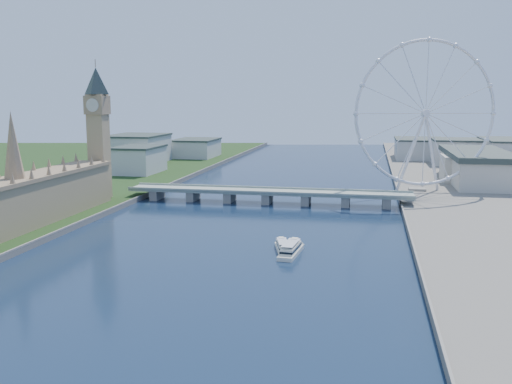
# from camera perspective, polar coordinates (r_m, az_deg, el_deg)

# --- Properties ---
(parliament_range) EXTENTS (24.00, 200.00, 70.00)m
(parliament_range) POSITION_cam_1_polar(r_m,az_deg,el_deg) (366.34, -22.82, -1.05)
(parliament_range) COLOR tan
(parliament_range) RESTS_ON ground
(big_ben) EXTENTS (20.02, 20.02, 110.00)m
(big_ben) POSITION_cam_1_polar(r_m,az_deg,el_deg) (454.55, -15.56, 7.32)
(big_ben) COLOR tan
(big_ben) RESTS_ON ground
(westminster_bridge) EXTENTS (220.00, 22.00, 9.50)m
(westminster_bridge) POSITION_cam_1_polar(r_m,az_deg,el_deg) (440.73, 1.16, -0.24)
(westminster_bridge) COLOR gray
(westminster_bridge) RESTS_ON ground
(london_eye) EXTENTS (113.60, 39.12, 124.30)m
(london_eye) POSITION_cam_1_polar(r_m,az_deg,el_deg) (485.07, 16.59, 7.49)
(london_eye) COLOR silver
(london_eye) RESTS_ON ground
(county_hall) EXTENTS (54.00, 144.00, 35.00)m
(county_hall) POSITION_cam_1_polar(r_m,az_deg,el_deg) (572.13, 21.10, 0.68)
(county_hall) COLOR beige
(county_hall) RESTS_ON ground
(city_skyline) EXTENTS (505.00, 280.00, 32.00)m
(city_skyline) POSITION_cam_1_polar(r_m,az_deg,el_deg) (691.80, 8.18, 4.02)
(city_skyline) COLOR beige
(city_skyline) RESTS_ON ground
(tour_boat_near) EXTENTS (13.04, 27.10, 5.77)m
(tour_boat_near) POSITION_cam_1_polar(r_m,az_deg,el_deg) (304.71, 2.67, -5.87)
(tour_boat_near) COLOR white
(tour_boat_near) RESTS_ON ground
(tour_boat_far) EXTENTS (10.98, 32.01, 6.95)m
(tour_boat_far) POSITION_cam_1_polar(r_m,az_deg,el_deg) (297.11, 3.49, -6.28)
(tour_boat_far) COLOR beige
(tour_boat_far) RESTS_ON ground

